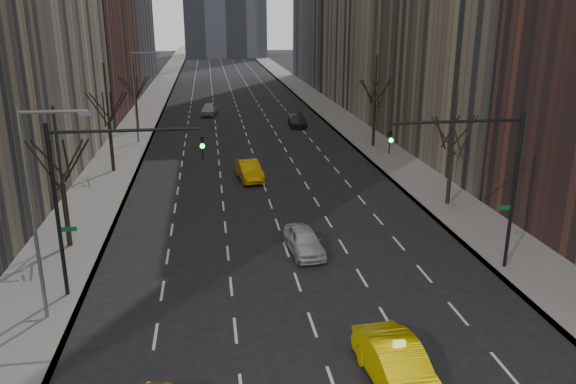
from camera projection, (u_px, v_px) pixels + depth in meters
name	position (u px, v px, depth m)	size (l,w,h in m)	color
sidewalk_left	(150.00, 105.00, 80.58)	(4.50, 320.00, 0.15)	slate
sidewalk_right	(318.00, 102.00, 83.85)	(4.50, 320.00, 0.15)	slate
tree_lw_b	(62.00, 184.00, 30.43)	(3.36, 3.50, 7.82)	black
tree_lw_c	(109.00, 124.00, 45.43)	(3.36, 3.50, 8.74)	black
tree_lw_d	(136.00, 99.00, 62.57)	(3.36, 3.50, 7.36)	black
tree_rw_b	(452.00, 153.00, 37.42)	(3.36, 3.50, 7.82)	black
tree_rw_c	(375.00, 106.00, 54.31)	(3.36, 3.50, 8.74)	black
traffic_mast_left	(93.00, 182.00, 24.62)	(6.69, 0.39, 8.00)	black
traffic_mast_right	(484.00, 167.00, 27.05)	(6.69, 0.39, 8.00)	black
streetlight_near	(39.00, 195.00, 22.46)	(2.83, 0.22, 9.00)	slate
streetlight_far	(138.00, 88.00, 55.49)	(2.83, 0.22, 9.00)	slate
taxi_sedan	(398.00, 367.00, 19.53)	(1.72, 4.92, 1.62)	yellow
silver_sedan_ahead	(304.00, 241.00, 30.68)	(1.66, 4.13, 1.41)	#ACB0B5
far_taxi	(249.00, 170.00, 44.33)	(1.59, 4.56, 1.50)	#DB9C04
far_suv_grey	(297.00, 120.00, 65.73)	(1.94, 4.76, 1.38)	#2A2A2F
far_car_white	(209.00, 109.00, 72.88)	(1.82, 4.52, 1.54)	#B8B8B8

